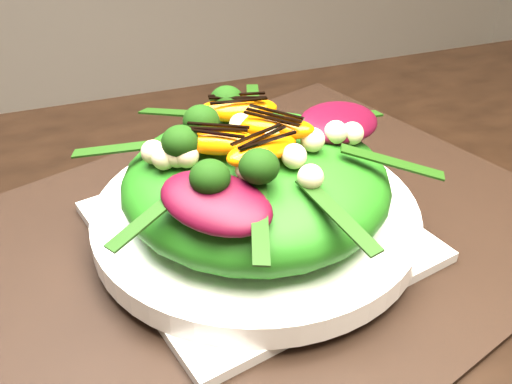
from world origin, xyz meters
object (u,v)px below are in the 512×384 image
object	(u,v)px
placemat	(256,237)
plate_base	(256,231)
salad_bowl	(256,217)
orange_segment	(229,118)
lettuce_mound	(256,182)

from	to	relation	value
placemat	plate_base	xyz separation A→B (m)	(0.00, 0.00, 0.01)
salad_bowl	orange_segment	bearing A→B (deg)	106.77
salad_bowl	plate_base	bearing A→B (deg)	0.00
lettuce_mound	orange_segment	bearing A→B (deg)	106.77
plate_base	lettuce_mound	bearing A→B (deg)	0.00
salad_bowl	orange_segment	world-z (taller)	orange_segment
plate_base	placemat	bearing A→B (deg)	0.00
lettuce_mound	orange_segment	size ratio (longest dim) A/B	3.31
salad_bowl	orange_segment	size ratio (longest dim) A/B	4.13
plate_base	salad_bowl	distance (m)	0.01
plate_base	orange_segment	xyz separation A→B (m)	(-0.01, 0.03, 0.09)
placemat	plate_base	world-z (taller)	plate_base
salad_bowl	lettuce_mound	world-z (taller)	lettuce_mound
orange_segment	salad_bowl	bearing A→B (deg)	-73.23
placemat	plate_base	size ratio (longest dim) A/B	2.24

